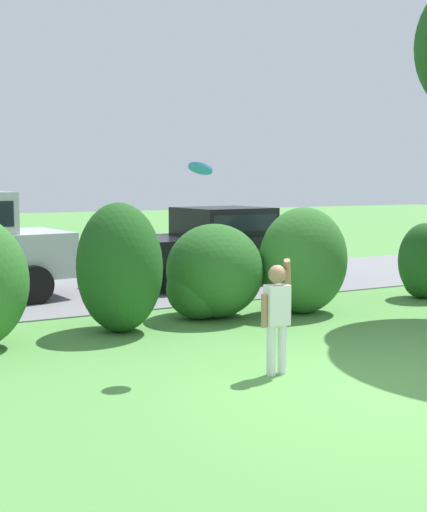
# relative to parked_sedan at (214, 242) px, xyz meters

# --- Properties ---
(ground_plane) EXTENTS (80.00, 80.00, 0.00)m
(ground_plane) POSITION_rel_parked_sedan_xyz_m (-2.06, -7.24, -0.85)
(ground_plane) COLOR #518E42
(driveway_strip) EXTENTS (28.00, 4.40, 0.02)m
(driveway_strip) POSITION_rel_parked_sedan_xyz_m (-2.06, 0.02, -0.84)
(driveway_strip) COLOR slate
(driveway_strip) RESTS_ON ground
(shrub_centre_left) EXTENTS (1.18, 1.36, 1.82)m
(shrub_centre_left) POSITION_rel_parked_sedan_xyz_m (-3.38, -3.45, 0.06)
(shrub_centre_left) COLOR #1E511C
(shrub_centre_left) RESTS_ON ground
(shrub_centre) EXTENTS (1.53, 1.55, 1.45)m
(shrub_centre) POSITION_rel_parked_sedan_xyz_m (-1.78, -3.17, -0.18)
(shrub_centre) COLOR #286023
(shrub_centre) RESTS_ON ground
(shrub_centre_right) EXTENTS (1.50, 1.20, 1.70)m
(shrub_centre_right) POSITION_rel_parked_sedan_xyz_m (-0.31, -3.55, 0.00)
(shrub_centre_right) COLOR #33702B
(shrub_centre_right) RESTS_ON ground
(shrub_far_end) EXTENTS (0.90, 0.98, 1.36)m
(shrub_far_end) POSITION_rel_parked_sedan_xyz_m (2.44, -3.42, -0.23)
(shrub_far_end) COLOR #1E511C
(shrub_far_end) RESTS_ON ground
(parked_sedan) EXTENTS (4.53, 2.35, 1.56)m
(parked_sedan) POSITION_rel_parked_sedan_xyz_m (0.00, 0.00, 0.00)
(parked_sedan) COLOR black
(parked_sedan) RESTS_ON ground
(child_thrower) EXTENTS (0.46, 0.26, 1.29)m
(child_thrower) POSITION_rel_parked_sedan_xyz_m (-2.66, -6.32, -0.13)
(child_thrower) COLOR white
(child_thrower) RESTS_ON ground
(frisbee) EXTENTS (0.29, 0.28, 0.19)m
(frisbee) POSITION_rel_parked_sedan_xyz_m (-3.21, -5.58, 1.40)
(frisbee) COLOR #337FDB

